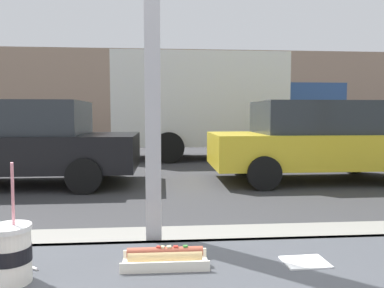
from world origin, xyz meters
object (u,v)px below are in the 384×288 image
Objects in this scene: parked_car_black at (22,142)px; hotdog_tray_far at (165,257)px; soda_cup_left at (11,253)px; parked_car_yellow at (315,141)px; box_truck at (219,104)px.

hotdog_tray_far is at bearing -66.58° from parked_car_black.
parked_car_yellow is at bearing 61.21° from soda_cup_left.
parked_car_black is at bearing 113.42° from hotdog_tray_far.
box_truck is at bearing 78.49° from soda_cup_left.
hotdog_tray_far is 10.74m from box_truck.
parked_car_yellow is at bearing 0.00° from parked_car_black.
parked_car_yellow reaches higher than soda_cup_left.
parked_car_yellow is at bearing 63.55° from hotdog_tray_far.
box_truck is at bearing 80.37° from hotdog_tray_far.
parked_car_black is (-2.41, 6.51, -0.22)m from soda_cup_left.
parked_car_yellow is (3.57, 6.51, -0.21)m from soda_cup_left.
parked_car_black is 1.03× the size of parked_car_yellow.
soda_cup_left is 7.43m from parked_car_yellow.
parked_car_yellow is 4.45m from box_truck.
box_truck reaches higher than parked_car_black.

